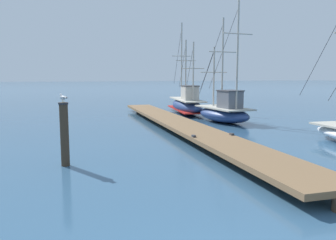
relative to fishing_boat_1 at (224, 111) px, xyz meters
The scene contains 5 objects.
floating_dock 4.31m from the fishing_boat_1, 152.76° to the right, with size 3.74×21.98×0.53m.
fishing_boat_1 is the anchor object (origin of this frame).
fishing_boat_2 5.35m from the fishing_boat_1, 90.83° to the left, with size 2.95×8.22×6.96m.
mooring_piling 12.06m from the fishing_boat_1, 144.30° to the right, with size 0.30×0.30×1.97m.
perched_seagull 12.14m from the fishing_boat_1, 144.27° to the right, with size 0.24×0.36×0.26m.
Camera 1 is at (-1.79, -2.35, 2.74)m, focal length 35.87 mm.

